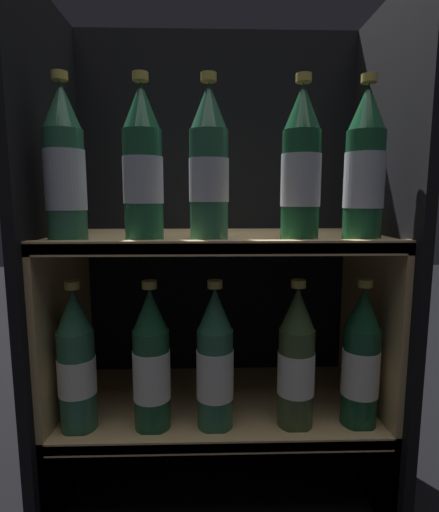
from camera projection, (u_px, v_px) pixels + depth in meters
The scene contains 15 objects.
fridge_back_wall at pixel (217, 249), 0.98m from camera, with size 0.68×0.02×1.00m, color black.
fridge_side_left at pixel (54, 261), 0.80m from camera, with size 0.02×0.35×1.00m, color black.
fridge_side_right at pixel (380, 259), 0.82m from camera, with size 0.02×0.35×1.00m, color black.
shelf_lower at pixel (219, 416), 0.85m from camera, with size 0.64×0.31×0.20m.
shelf_upper at pixel (219, 306), 0.82m from camera, with size 0.64×0.31×0.56m.
bottle_upper_front_0 at pixel (65, 168), 0.68m from camera, with size 0.07×0.07×0.28m.
bottle_upper_front_1 at pixel (143, 168), 0.69m from camera, with size 0.07×0.07×0.28m.
bottle_upper_front_2 at pixel (209, 168), 0.69m from camera, with size 0.07×0.07×0.28m.
bottle_upper_front_3 at pixel (301, 168), 0.69m from camera, with size 0.07×0.07×0.28m.
bottle_upper_front_4 at pixel (365, 169), 0.70m from camera, with size 0.07×0.07×0.28m.
bottle_lower_front_0 at pixel (76, 364), 0.73m from camera, with size 0.07×0.07×0.28m.
bottle_lower_front_1 at pixel (151, 364), 0.74m from camera, with size 0.07×0.07×0.28m.
bottle_lower_front_2 at pixel (215, 363), 0.74m from camera, with size 0.07×0.07×0.28m.
bottle_lower_front_3 at pixel (296, 362), 0.74m from camera, with size 0.07×0.07×0.28m.
bottle_lower_front_4 at pixel (361, 361), 0.75m from camera, with size 0.07×0.07×0.28m.
Camera 1 is at (-0.02, -0.64, 0.63)m, focal length 28.00 mm.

